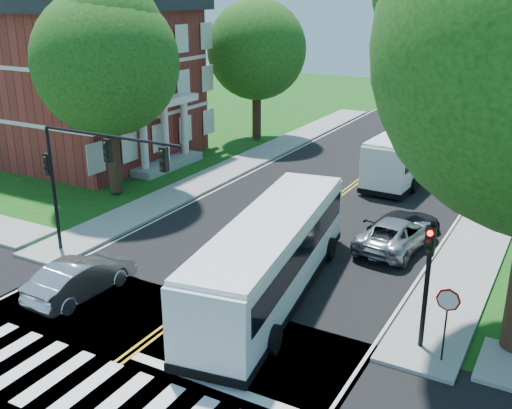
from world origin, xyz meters
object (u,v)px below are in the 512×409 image
Objects in this scene: hatchback at (81,277)px; signal_nw at (89,166)px; bus_lead at (272,255)px; suv at (397,233)px; signal_ne at (428,269)px; dark_sedan at (404,224)px; bus_follow at (413,150)px.

signal_nw is at bearing -56.91° from hatchback.
suv is at bearing -122.03° from bus_lead.
signal_ne is at bearing -166.80° from hatchback.
bus_lead reaches higher than suv.
dark_sedan is (-0.07, 1.44, -0.08)m from suv.
signal_ne is 8.72m from suv.
signal_ne is 6.27m from bus_lead.
signal_nw is at bearing 58.76° from dark_sedan.
suv is (2.92, 6.80, -0.97)m from bus_lead.
hatchback is at bearing 54.30° from suv.
signal_ne is 20.80m from bus_follow.
signal_ne is (14.06, 0.01, -1.41)m from signal_nw.
bus_lead is at bearing 7.34° from signal_nw.
hatchback is 13.98m from suv.
bus_follow is 11.03m from dark_sedan.
hatchback is at bearing 75.81° from bus_follow.
bus_follow is at bearing -105.10° from hatchback.
bus_lead is at bearing 89.17° from dark_sedan.
bus_lead is 8.78m from dark_sedan.
bus_follow is 2.61× the size of hatchback.
signal_nw is 1.37× the size of suv.
bus_follow is at bearing 67.40° from signal_nw.
dark_sedan is at bearing -126.53° from hatchback.
bus_lead is 2.76× the size of hatchback.
bus_follow is 2.30× the size of suv.
bus_follow is at bearing -58.42° from dark_sedan.
suv is 1.17× the size of dark_sedan.
signal_nw is 14.13m from signal_ne.
hatchback is 1.03× the size of dark_sedan.
suv is at bearing -130.41° from hatchback.
bus_lead is 1.05× the size of bus_follow.
signal_ne reaches higher than bus_lead.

